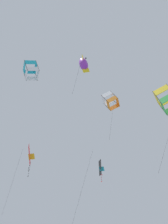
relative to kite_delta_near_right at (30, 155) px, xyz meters
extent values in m
pyramid|color=red|center=(0.00, 0.01, 0.03)|extent=(2.97, 0.90, 1.84)
cube|color=yellow|center=(-0.03, -0.20, -0.17)|extent=(0.19, 0.87, 0.98)
cube|color=yellow|center=(0.03, 0.17, 0.81)|extent=(0.74, 0.20, 0.20)
cylinder|color=#47474C|center=(-0.03, -0.18, -1.03)|extent=(0.05, 0.03, 0.28)
cube|color=black|center=(-0.04, -0.20, -1.17)|extent=(0.17, 0.04, 0.06)
cylinder|color=#47474C|center=(0.04, -0.19, -1.31)|extent=(0.03, 0.19, 0.28)
cube|color=black|center=(0.13, -0.18, -1.45)|extent=(0.14, 0.12, 0.06)
cylinder|color=#47474C|center=(0.16, -0.15, -1.59)|extent=(0.06, 0.06, 0.28)
cube|color=black|center=(0.18, -0.13, -1.73)|extent=(0.11, 0.15, 0.06)
cylinder|color=#47474C|center=(0.12, -0.14, -1.87)|extent=(0.04, 0.13, 0.28)
cube|color=black|center=(0.06, -0.15, -2.02)|extent=(0.16, 0.09, 0.06)
cylinder|color=#47474C|center=(-0.01, -0.14, -2.16)|extent=(0.04, 0.15, 0.28)
cube|color=black|center=(-0.08, -0.12, -2.30)|extent=(0.09, 0.16, 0.06)
cylinder|color=#47474C|center=(-0.16, -0.13, -2.44)|extent=(0.02, 0.17, 0.28)
cube|color=black|center=(-0.24, -0.14, -2.58)|extent=(0.17, 0.05, 0.06)
cylinder|color=#47474C|center=(-0.20, -0.16, -2.72)|extent=(0.06, 0.09, 0.28)
cube|color=black|center=(-0.16, -0.19, -2.86)|extent=(0.17, 0.08, 0.06)
cylinder|color=#47474C|center=(-0.11, -0.18, -3.00)|extent=(0.02, 0.11, 0.28)
cube|color=black|center=(-0.06, -0.18, -3.14)|extent=(0.12, 0.15, 0.06)
cylinder|color=#47474C|center=(-0.44, 1.35, -4.25)|extent=(3.03, 0.84, 6.73)
ellipsoid|color=purple|center=(-13.79, -3.21, -0.17)|extent=(1.21, 1.34, 1.97)
cube|color=yellow|center=(-13.32, -3.32, 0.05)|extent=(0.67, 0.33, 0.41)
cube|color=yellow|center=(-14.23, -3.02, 0.05)|extent=(0.67, 0.33, 0.41)
cube|color=yellow|center=(-13.85, -3.41, -1.24)|extent=(0.27, 0.66, 0.68)
sphere|color=black|center=(-13.62, -3.51, 0.48)|extent=(0.19, 0.21, 0.17)
sphere|color=black|center=(-14.10, -3.36, 0.48)|extent=(0.19, 0.21, 0.17)
cylinder|color=#47474C|center=(-14.04, -2.56, -2.81)|extent=(1.77, 0.38, 2.83)
pyramid|color=black|center=(-4.99, -7.10, -4.65)|extent=(1.91, 0.61, 1.21)
cube|color=#1EB2C6|center=(-5.01, -7.23, -4.78)|extent=(0.15, 0.53, 0.61)
cube|color=#1EB2C6|center=(-4.97, -7.04, -4.13)|extent=(0.48, 0.15, 0.13)
cylinder|color=#47474C|center=(-4.99, -7.18, -5.40)|extent=(0.04, 0.03, 0.29)
cube|color=red|center=(-4.98, -7.19, -5.54)|extent=(0.08, 0.17, 0.06)
cylinder|color=#47474C|center=(-4.95, -7.17, -5.68)|extent=(0.04, 0.07, 0.29)
cube|color=red|center=(-4.92, -7.16, -5.82)|extent=(0.15, 0.11, 0.06)
cylinder|color=#47474C|center=(-4.94, -7.15, -5.97)|extent=(0.01, 0.05, 0.29)
cube|color=red|center=(-4.96, -7.15, -6.11)|extent=(0.15, 0.11, 0.06)
cylinder|color=#47474C|center=(-4.98, -7.15, -6.25)|extent=(0.02, 0.06, 0.29)
cube|color=red|center=(-5.01, -7.14, -6.39)|extent=(0.17, 0.06, 0.06)
cylinder|color=#47474C|center=(-5.66, -4.86, -8.93)|extent=(4.63, 1.34, 7.35)
cube|color=#1EB2C6|center=(-11.53, 1.14, 1.18)|extent=(1.13, 0.23, 0.58)
cube|color=#1EB2C6|center=(-11.52, 2.21, 0.84)|extent=(1.13, 0.23, 0.58)
cube|color=#1EB2C6|center=(-10.96, 1.67, 1.01)|extent=(0.05, 1.26, 0.91)
cube|color=#1EB2C6|center=(-12.09, 1.68, 1.01)|extent=(0.05, 1.26, 0.91)
cube|color=white|center=(-11.53, 0.80, 0.11)|extent=(1.13, 0.23, 0.58)
cube|color=white|center=(-11.52, 1.87, -0.23)|extent=(1.13, 0.23, 0.58)
cube|color=white|center=(-10.97, 1.33, -0.06)|extent=(0.05, 1.26, 0.91)
cube|color=white|center=(-12.09, 1.34, -0.06)|extent=(0.05, 1.26, 0.91)
cylinder|color=#332D28|center=(-10.97, 0.96, 0.64)|extent=(0.05, 0.59, 1.74)
cylinder|color=#332D28|center=(-12.09, 0.97, 0.64)|extent=(0.05, 0.59, 1.74)
cylinder|color=#332D28|center=(-10.96, 2.04, 0.31)|extent=(0.05, 0.59, 1.74)
cylinder|color=#332D28|center=(-12.09, 2.05, 0.31)|extent=(0.05, 0.59, 1.74)
cube|color=yellow|center=(-13.79, -9.93, -3.49)|extent=(1.17, 1.04, 0.72)
cube|color=yellow|center=(-13.70, -10.88, -3.33)|extent=(1.00, 1.16, 1.02)
cube|color=yellow|center=(-14.74, -9.99, -3.33)|extent=(1.00, 1.16, 1.02)
cube|color=green|center=(-13.99, -10.17, -4.81)|extent=(1.17, 1.04, 0.72)
cube|color=green|center=(-14.94, -10.23, -4.65)|extent=(1.00, 1.16, 1.02)
cylinder|color=#332D28|center=(-13.37, -10.49, -4.15)|extent=(0.40, 0.46, 2.15)
cylinder|color=#332D28|center=(-14.41, -9.61, -4.15)|extent=(0.40, 0.46, 2.15)
cube|color=white|center=(-9.87, -7.29, 1.21)|extent=(1.09, 0.74, 0.54)
cube|color=white|center=(-9.42, -6.42, 0.74)|extent=(1.09, 0.74, 0.54)
cube|color=white|center=(-9.16, -7.10, 0.98)|extent=(0.59, 1.11, 0.99)
cube|color=white|center=(-10.12, -6.61, 0.98)|extent=(0.59, 1.11, 0.99)
cube|color=orange|center=(-10.08, -7.71, 0.23)|extent=(1.09, 0.74, 0.54)
cube|color=orange|center=(-9.63, -6.84, -0.23)|extent=(1.09, 0.74, 0.54)
cube|color=orange|center=(-9.38, -7.52, 0.00)|extent=(0.59, 1.11, 0.99)
cube|color=orange|center=(-10.34, -7.03, 0.00)|extent=(0.59, 1.11, 0.99)
cylinder|color=#332D28|center=(-9.49, -7.74, 0.72)|extent=(0.40, 0.72, 1.59)
cylinder|color=#332D28|center=(-10.45, -7.25, 0.72)|extent=(0.40, 0.72, 1.59)
cylinder|color=#332D28|center=(-9.05, -6.88, 0.25)|extent=(0.40, 0.72, 1.59)
cylinder|color=#332D28|center=(-10.01, -6.38, 0.25)|extent=(0.40, 0.72, 1.59)
cylinder|color=#47474C|center=(-10.20, -6.88, -2.82)|extent=(1.02, 0.58, 5.12)
camera|label=1|loc=(-29.85, 0.64, -26.99)|focal=53.47mm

